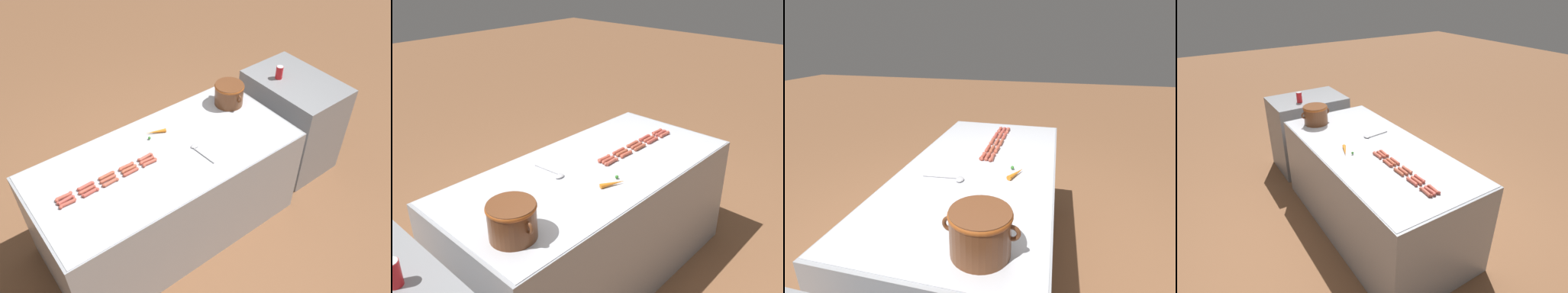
# 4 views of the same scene
# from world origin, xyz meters

# --- Properties ---
(ground_plane) EXTENTS (20.00, 20.00, 0.00)m
(ground_plane) POSITION_xyz_m (0.00, 0.00, 0.00)
(ground_plane) COLOR brown
(griddle_counter) EXTENTS (0.99, 2.10, 0.88)m
(griddle_counter) POSITION_xyz_m (0.00, 0.00, 0.44)
(griddle_counter) COLOR #9EA0A5
(griddle_counter) RESTS_ON ground_plane
(back_cabinet) EXTENTS (0.90, 0.62, 0.94)m
(back_cabinet) POSITION_xyz_m (-0.04, 1.51, 0.47)
(back_cabinet) COLOR gray
(back_cabinet) RESTS_ON ground_plane
(hot_dog_0) EXTENTS (0.03, 0.13, 0.03)m
(hot_dog_0) POSITION_xyz_m (-0.06, -0.80, 0.89)
(hot_dog_0) COLOR #B2503E
(hot_dog_0) RESTS_ON griddle_counter
(hot_dog_1) EXTENTS (0.03, 0.13, 0.03)m
(hot_dog_1) POSITION_xyz_m (-0.06, -0.64, 0.89)
(hot_dog_1) COLOR #B84B3D
(hot_dog_1) RESTS_ON griddle_counter
(hot_dog_2) EXTENTS (0.03, 0.13, 0.03)m
(hot_dog_2) POSITION_xyz_m (-0.06, -0.47, 0.89)
(hot_dog_2) COLOR #AC5138
(hot_dog_2) RESTS_ON griddle_counter
(hot_dog_3) EXTENTS (0.03, 0.13, 0.03)m
(hot_dog_3) POSITION_xyz_m (-0.05, -0.31, 0.89)
(hot_dog_3) COLOR #B8503B
(hot_dog_3) RESTS_ON griddle_counter
(hot_dog_4) EXTENTS (0.03, 0.13, 0.03)m
(hot_dog_4) POSITION_xyz_m (-0.05, -0.15, 0.89)
(hot_dog_4) COLOR #B45241
(hot_dog_4) RESTS_ON griddle_counter
(hot_dog_5) EXTENTS (0.03, 0.13, 0.03)m
(hot_dog_5) POSITION_xyz_m (-0.02, -0.80, 0.89)
(hot_dog_5) COLOR #B34B40
(hot_dog_5) RESTS_ON griddle_counter
(hot_dog_6) EXTENTS (0.03, 0.13, 0.03)m
(hot_dog_6) POSITION_xyz_m (-0.02, -0.65, 0.89)
(hot_dog_6) COLOR #B54F3D
(hot_dog_6) RESTS_ON griddle_counter
(hot_dog_7) EXTENTS (0.03, 0.13, 0.03)m
(hot_dog_7) POSITION_xyz_m (-0.02, -0.48, 0.89)
(hot_dog_7) COLOR #AD4F3A
(hot_dog_7) RESTS_ON griddle_counter
(hot_dog_8) EXTENTS (0.03, 0.13, 0.03)m
(hot_dog_8) POSITION_xyz_m (-0.02, -0.31, 0.89)
(hot_dog_8) COLOR #AC5238
(hot_dog_8) RESTS_ON griddle_counter
(hot_dog_9) EXTENTS (0.03, 0.13, 0.03)m
(hot_dog_9) POSITION_xyz_m (-0.02, -0.15, 0.89)
(hot_dog_9) COLOR #AC4B3A
(hot_dog_9) RESTS_ON griddle_counter
(hot_dog_10) EXTENTS (0.03, 0.13, 0.03)m
(hot_dog_10) POSITION_xyz_m (0.01, -0.81, 0.89)
(hot_dog_10) COLOR #B14B3C
(hot_dog_10) RESTS_ON griddle_counter
(hot_dog_11) EXTENTS (0.03, 0.13, 0.03)m
(hot_dog_11) POSITION_xyz_m (0.02, -0.64, 0.89)
(hot_dog_11) COLOR #B1463A
(hot_dog_11) RESTS_ON griddle_counter
(hot_dog_12) EXTENTS (0.03, 0.13, 0.03)m
(hot_dog_12) POSITION_xyz_m (0.02, -0.48, 0.89)
(hot_dog_12) COLOR #B0523C
(hot_dog_12) RESTS_ON griddle_counter
(hot_dog_13) EXTENTS (0.03, 0.13, 0.03)m
(hot_dog_13) POSITION_xyz_m (0.02, -0.31, 0.89)
(hot_dog_13) COLOR #B04A39
(hot_dog_13) RESTS_ON griddle_counter
(hot_dog_14) EXTENTS (0.03, 0.13, 0.03)m
(hot_dog_14) POSITION_xyz_m (0.02, -0.15, 0.89)
(hot_dog_14) COLOR #B54E3C
(hot_dog_14) RESTS_ON griddle_counter
(bean_pot) EXTENTS (0.32, 0.26, 0.20)m
(bean_pot) POSITION_xyz_m (-0.21, 0.82, 0.99)
(bean_pot) COLOR brown
(bean_pot) RESTS_ON griddle_counter
(serving_spoon) EXTENTS (0.27, 0.07, 0.02)m
(serving_spoon) POSITION_xyz_m (0.11, 0.23, 0.89)
(serving_spoon) COLOR #B7B7BC
(serving_spoon) RESTS_ON griddle_counter
(carrot) EXTENTS (0.10, 0.17, 0.03)m
(carrot) POSITION_xyz_m (-0.25, 0.08, 0.90)
(carrot) COLOR orange
(carrot) RESTS_ON griddle_counter
(soda_can) EXTENTS (0.07, 0.07, 0.13)m
(soda_can) POSITION_xyz_m (-0.17, 1.40, 1.00)
(soda_can) COLOR red
(soda_can) RESTS_ON back_cabinet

